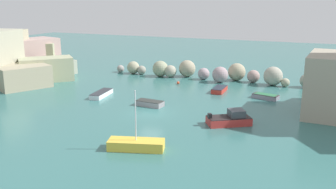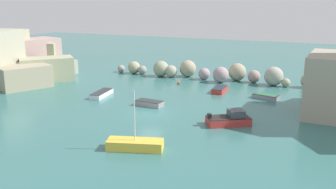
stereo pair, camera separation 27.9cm
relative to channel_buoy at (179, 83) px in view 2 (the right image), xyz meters
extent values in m
plane|color=#356D6A|center=(2.63, -14.74, -0.22)|extent=(160.00, 160.00, 0.00)
cube|color=#A5A884|center=(-19.63, -5.62, 1.57)|extent=(8.32, 8.40, 3.58)
cube|color=#A29E80|center=(-28.47, -5.27, 3.48)|extent=(8.52, 7.85, 7.41)
cube|color=#A1A680|center=(-27.03, -0.46, 2.28)|extent=(9.02, 7.40, 5.00)
cube|color=#9DA08D|center=(-21.95, -0.58, 0.94)|extent=(6.55, 5.76, 2.32)
cube|color=tan|center=(-26.27, -0.87, 2.65)|extent=(7.07, 8.58, 5.75)
cube|color=tan|center=(-19.91, -10.40, 1.34)|extent=(8.29, 8.68, 3.13)
sphere|color=gray|center=(-12.68, 4.93, 0.39)|extent=(1.23, 1.23, 1.23)
sphere|color=#A29E82|center=(-10.06, 4.70, 0.82)|extent=(2.09, 2.09, 2.09)
sphere|color=gray|center=(-8.45, 4.65, 0.51)|extent=(1.46, 1.46, 1.46)
sphere|color=#979C7D|center=(-4.85, 4.33, 1.06)|extent=(2.56, 2.56, 2.56)
sphere|color=#A29F8B|center=(-3.11, 4.39, 0.75)|extent=(1.95, 1.95, 1.95)
sphere|color=tan|center=(-0.77, 5.86, 1.12)|extent=(2.69, 2.69, 2.69)
sphere|color=#A59399|center=(2.40, 4.74, 0.70)|extent=(1.84, 1.84, 1.84)
sphere|color=#A58D93|center=(5.34, 3.71, 0.98)|extent=(2.40, 2.40, 2.40)
sphere|color=tan|center=(7.30, 6.12, 1.12)|extent=(2.69, 2.69, 2.69)
sphere|color=#A88B84|center=(9.97, 5.65, 0.73)|extent=(1.90, 1.90, 1.90)
sphere|color=#A8A594|center=(12.96, 4.82, 1.16)|extent=(2.76, 2.76, 2.76)
sphere|color=#ABA98D|center=(14.76, 4.55, 0.40)|extent=(1.25, 1.25, 1.25)
sphere|color=gray|center=(17.59, 5.32, 0.75)|extent=(1.95, 1.95, 1.95)
sphere|color=gray|center=(20.30, 4.57, 0.40)|extent=(1.24, 1.24, 1.24)
sphere|color=#E04C28|center=(0.00, 0.00, 0.00)|extent=(0.44, 0.44, 0.44)
cube|color=#BD3330|center=(11.53, -15.12, 0.15)|extent=(4.65, 4.02, 0.75)
cube|color=black|center=(11.53, -15.12, 0.56)|extent=(4.56, 3.94, 0.06)
cube|color=#3F444C|center=(12.17, -14.69, 0.91)|extent=(2.08, 2.10, 0.76)
cube|color=black|center=(9.87, -16.23, 0.78)|extent=(0.54, 0.57, 0.50)
cube|color=white|center=(-6.50, -10.54, 0.07)|extent=(1.96, 4.49, 0.58)
cube|color=#2C2F34|center=(-6.50, -10.54, 0.38)|extent=(1.92, 4.41, 0.06)
cube|color=red|center=(6.90, -2.15, 0.07)|extent=(1.52, 3.39, 0.59)
cube|color=#232B37|center=(6.90, -2.15, 0.40)|extent=(1.49, 3.32, 0.06)
cube|color=gray|center=(1.24, -12.15, 0.07)|extent=(3.32, 1.68, 0.59)
cube|color=#2E312E|center=(1.24, -12.15, 0.40)|extent=(3.25, 1.64, 0.06)
cube|color=yellow|center=(6.04, -24.55, 0.19)|extent=(4.94, 2.92, 0.83)
cylinder|color=silver|center=(6.04, -24.55, 2.74)|extent=(0.10, 0.10, 4.27)
cube|color=gray|center=(13.27, -3.34, 0.03)|extent=(3.44, 2.18, 0.50)
cube|color=#322F2F|center=(13.27, -3.34, 0.31)|extent=(3.38, 2.14, 0.06)
cube|color=#2D7047|center=(13.27, -3.34, 0.32)|extent=(2.93, 1.86, 0.08)
camera|label=1|loc=(20.14, -50.52, 11.99)|focal=40.21mm
camera|label=2|loc=(20.40, -50.40, 11.99)|focal=40.21mm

